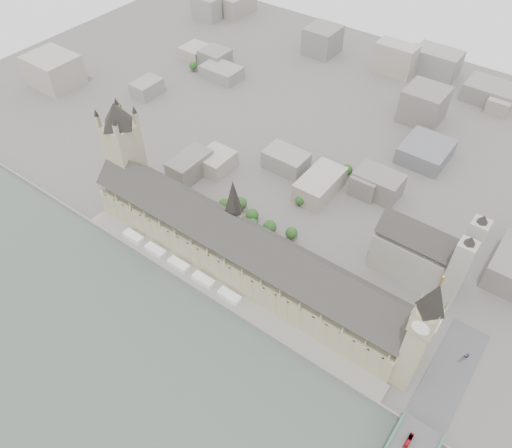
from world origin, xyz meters
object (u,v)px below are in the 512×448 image
Objects in this scene: elizabeth_tower at (421,331)px; victoria_tower at (124,151)px; car_approach at (466,357)px; red_bus_north at (409,441)px; westminster_abbey at (424,254)px; palace_of_westminster at (240,251)px.

elizabeth_tower is 1.07× the size of victoria_tower.
elizabeth_tower is at bearing -107.15° from car_approach.
red_bus_north is at bearing -73.57° from car_approach.
victoria_tower is 244.79m from westminster_abbey.
palace_of_westminster is 26.40× the size of red_bus_north.
elizabeth_tower reaches higher than palace_of_westminster.
victoria_tower is 291.58m from car_approach.
palace_of_westminster is 50.73× the size of car_approach.
elizabeth_tower is at bearing -3.96° from victoria_tower.
westminster_abbey is at bearing 16.50° from victoria_tower.
red_bus_north is at bearing -17.35° from palace_of_westminster.
palace_of_westminster is 3.90× the size of westminster_abbey.
car_approach is (165.77, 22.33, -11.70)m from palace_of_westminster.
palace_of_westminster is at bearing 175.15° from elizabeth_tower.
palace_of_westminster is at bearing -150.27° from car_approach.
victoria_tower is at bearing -154.75° from car_approach.
elizabeth_tower is 96.91m from westminster_abbey.
red_bus_north is (280.68, -55.86, -43.56)m from victoria_tower.
victoria_tower is (-260.00, 18.00, -2.88)m from elizabeth_tower.
car_approach is (27.77, 34.03, -47.08)m from elizabeth_tower.
westminster_abbey is 134.35m from red_bus_north.
elizabeth_tower is at bearing 119.32° from red_bus_north.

